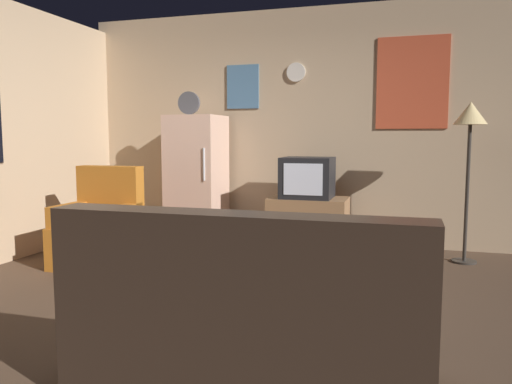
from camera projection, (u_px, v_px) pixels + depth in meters
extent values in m
plane|color=#4C3828|center=(222.00, 303.00, 3.79)|extent=(12.00, 12.00, 0.00)
cube|color=tan|center=(294.00, 127.00, 5.98)|extent=(5.20, 0.10, 2.74)
cube|color=#C64C2D|center=(412.00, 83.00, 5.49)|extent=(0.76, 0.02, 1.00)
cube|color=teal|center=(243.00, 87.00, 6.05)|extent=(0.40, 0.02, 0.52)
cylinder|color=silver|center=(296.00, 72.00, 5.84)|extent=(0.22, 0.03, 0.22)
cube|color=beige|center=(197.00, 180.00, 5.91)|extent=(0.60, 0.60, 1.50)
cylinder|color=silver|center=(204.00, 164.00, 5.54)|extent=(0.02, 0.02, 0.36)
cylinder|color=#4C4C51|center=(189.00, 103.00, 5.76)|extent=(0.26, 0.04, 0.26)
cube|color=#8E6642|center=(308.00, 225.00, 5.49)|extent=(0.84, 0.52, 0.59)
cube|color=#AD4733|center=(303.00, 237.00, 5.25)|extent=(0.76, 0.01, 0.14)
cube|color=black|center=(308.00, 178.00, 5.44)|extent=(0.54, 0.50, 0.44)
cube|color=silver|center=(303.00, 179.00, 5.20)|extent=(0.41, 0.01, 0.33)
cylinder|color=#332D28|center=(464.00, 261.00, 5.03)|extent=(0.24, 0.24, 0.02)
cylinder|color=#332D28|center=(467.00, 193.00, 4.95)|extent=(0.04, 0.04, 1.40)
cone|color=#F2D18C|center=(471.00, 113.00, 4.87)|extent=(0.32, 0.32, 0.22)
cylinder|color=#8E6642|center=(206.00, 281.00, 4.29)|extent=(0.72, 0.72, 0.04)
cylinder|color=#8E6642|center=(206.00, 257.00, 4.26)|extent=(0.24, 0.24, 0.42)
cylinder|color=#8E6642|center=(206.00, 233.00, 4.24)|extent=(0.72, 0.72, 0.04)
cylinder|color=silver|center=(216.00, 223.00, 4.19)|extent=(0.05, 0.05, 0.15)
cylinder|color=silver|center=(178.00, 227.00, 4.17)|extent=(0.08, 0.08, 0.09)
cube|color=black|center=(216.00, 227.00, 4.35)|extent=(0.16, 0.10, 0.02)
cube|color=#B2661E|center=(97.00, 245.00, 4.87)|extent=(0.68, 0.68, 0.40)
cube|color=#B2661E|center=(110.00, 194.00, 5.07)|extent=(0.68, 0.16, 0.56)
cube|color=#B2661E|center=(71.00, 214.00, 4.92)|extent=(0.12, 0.60, 0.20)
cube|color=#B2661E|center=(121.00, 216.00, 4.76)|extent=(0.12, 0.60, 0.20)
cube|color=#38281E|center=(253.00, 346.00, 2.51)|extent=(1.70, 0.80, 0.40)
cube|color=#38281E|center=(233.00, 272.00, 2.18)|extent=(1.70, 0.20, 0.52)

